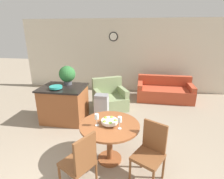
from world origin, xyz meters
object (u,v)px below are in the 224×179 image
kitchen_island (64,104)px  potted_plant (67,74)px  trash_bin (102,107)px  wine_glass_right (120,120)px  dining_chair_near_right (151,150)px  couch (164,92)px  dining_table (110,133)px  dining_chair_near_left (81,161)px  wine_glass_left (97,117)px  armchair (110,99)px  fruit_bowl (110,121)px  teal_bowl (56,87)px

kitchen_island → potted_plant: size_ratio=2.26×
kitchen_island → trash_bin: kitchen_island is taller
wine_glass_right → potted_plant: bearing=133.3°
dining_chair_near_right → couch: 3.64m
dining_table → dining_chair_near_left: dining_chair_near_left is taller
kitchen_island → potted_plant: (0.05, 0.21, 0.73)m
dining_chair_near_right → kitchen_island: size_ratio=0.85×
dining_chair_near_left → kitchen_island: dining_chair_near_left is taller
wine_glass_left → armchair: 2.39m
dining_chair_near_left → armchair: dining_chair_near_left is taller
wine_glass_left → armchair: (-0.18, 2.31, -0.60)m
armchair → wine_glass_left: bearing=-113.7°
dining_table → wine_glass_right: wine_glass_right is taller
dining_chair_near_right → trash_bin: 2.19m
potted_plant → wine_glass_right: bearing=-46.7°
dining_chair_near_left → potted_plant: size_ratio=1.93×
fruit_bowl → armchair: (-0.38, 2.24, -0.50)m
couch → armchair: 2.02m
couch → wine_glass_right: bearing=-108.3°
armchair → fruit_bowl: bearing=-108.4°
dining_chair_near_right → fruit_bowl: size_ratio=3.35×
potted_plant → armchair: (0.99, 0.69, -0.89)m
teal_bowl → potted_plant: bearing=70.9°
dining_chair_near_right → wine_glass_right: (-0.51, 0.19, 0.38)m
wine_glass_right → armchair: size_ratio=0.18×
dining_chair_near_right → armchair: bearing=-37.7°
wine_glass_right → trash_bin: size_ratio=0.31×
armchair → potted_plant: bearing=-173.2°
armchair → teal_bowl: bearing=-163.9°
fruit_bowl → couch: bearing=67.5°
wine_glass_left → couch: wine_glass_left is taller
dining_chair_near_right → armchair: size_ratio=0.80×
dining_table → fruit_bowl: 0.23m
dining_chair_near_right → kitchen_island: dining_chair_near_right is taller
wine_glass_right → armchair: 2.49m
fruit_bowl → armchair: armchair is taller
dining_chair_near_left → potted_plant: bearing=54.9°
dining_chair_near_left → wine_glass_right: 0.85m
dining_chair_near_left → couch: dining_chair_near_left is taller
wine_glass_right → kitchen_island: wine_glass_right is taller
dining_chair_near_right → fruit_bowl: bearing=5.9°
dining_table → couch: couch is taller
dining_chair_near_right → dining_chair_near_left: bearing=50.9°
dining_table → couch: 3.55m
dining_table → dining_chair_near_right: dining_chair_near_right is taller
dining_chair_near_right → kitchen_island: 2.68m
wine_glass_left → teal_bowl: bearing=137.4°
kitchen_island → couch: bearing=34.9°
dining_chair_near_right → couch: size_ratio=0.52×
armchair → trash_bin: bearing=-126.5°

